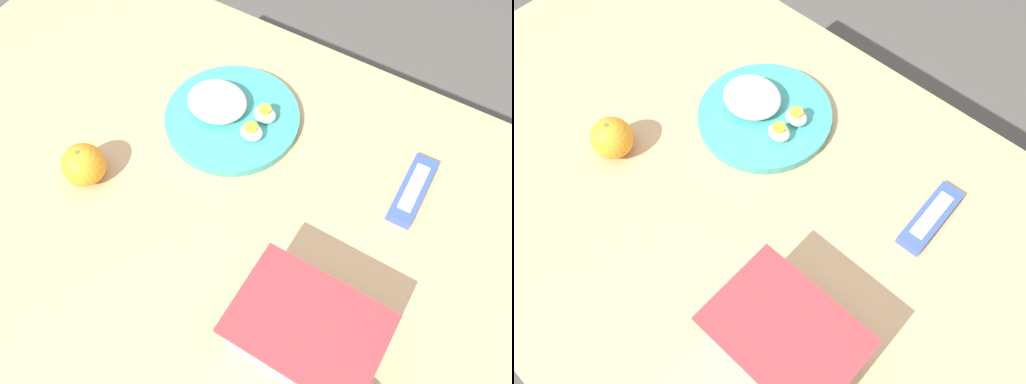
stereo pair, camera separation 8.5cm
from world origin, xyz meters
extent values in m
plane|color=#4C4742|center=(0.00, 0.00, 0.00)|extent=(10.00, 10.00, 0.00)
cube|color=tan|center=(0.00, 0.00, 0.73)|extent=(1.28, 0.87, 0.03)
cylinder|color=#A07D56|center=(-0.58, -0.38, 0.36)|extent=(0.05, 0.05, 0.71)
cylinder|color=#A07D56|center=(0.58, -0.38, 0.36)|extent=(0.05, 0.05, 0.71)
cube|color=white|center=(-0.30, 0.14, 0.79)|extent=(0.19, 0.13, 0.09)
cube|color=#CCBC84|center=(-0.30, 0.14, 0.77)|extent=(0.18, 0.12, 0.05)
cube|color=red|center=(-0.30, 0.14, 0.84)|extent=(0.21, 0.15, 0.01)
ellipsoid|color=gray|center=(-0.30, 0.14, 0.79)|extent=(0.06, 0.05, 0.02)
sphere|color=orange|center=(0.16, 0.08, 0.78)|extent=(0.08, 0.08, 0.08)
cylinder|color=#4C662D|center=(0.16, 0.08, 0.82)|extent=(0.01, 0.01, 0.00)
cylinder|color=teal|center=(0.01, -0.16, 0.75)|extent=(0.26, 0.26, 0.02)
ellipsoid|color=white|center=(0.05, -0.16, 0.78)|extent=(0.12, 0.10, 0.04)
ellipsoid|color=white|center=(-0.04, -0.18, 0.77)|extent=(0.04, 0.04, 0.03)
cylinder|color=#F4A823|center=(-0.04, -0.18, 0.79)|extent=(0.02, 0.02, 0.01)
ellipsoid|color=white|center=(-0.04, -0.14, 0.77)|extent=(0.04, 0.04, 0.03)
cylinder|color=#F4A823|center=(-0.04, -0.14, 0.79)|extent=(0.02, 0.02, 0.01)
cube|color=#334C9E|center=(-0.34, -0.19, 0.75)|extent=(0.05, 0.15, 0.02)
cube|color=white|center=(-0.34, -0.19, 0.76)|extent=(0.03, 0.10, 0.00)
camera|label=1|loc=(-0.34, 0.34, 1.51)|focal=35.00mm
camera|label=2|loc=(-0.41, 0.29, 1.51)|focal=35.00mm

